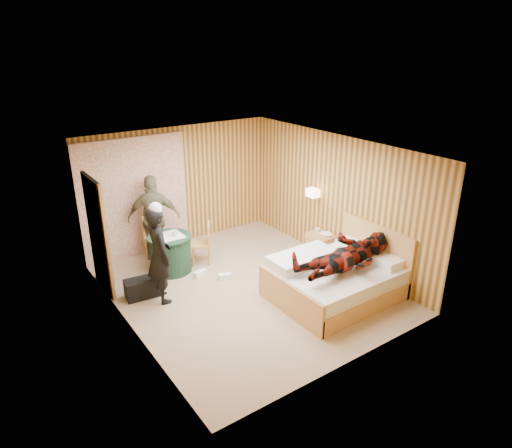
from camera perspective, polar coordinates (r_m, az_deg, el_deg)
floor at (r=8.21m, az=-1.37°, el=-7.95°), size 4.20×5.00×0.01m
ceiling at (r=7.29m, az=-1.55°, el=9.33°), size 4.20×5.00×0.01m
wall_back at (r=9.73m, az=-9.61°, el=4.67°), size 4.20×0.02×2.50m
wall_left at (r=6.84m, az=-16.34°, el=-3.57°), size 0.02×5.00×2.50m
wall_right at (r=8.91m, az=9.90°, el=3.03°), size 0.02×5.00×2.50m
curtain at (r=9.33m, az=-14.94°, el=3.14°), size 2.20×0.08×2.40m
doorway at (r=8.18m, az=-19.17°, el=-1.37°), size 0.06×0.90×2.05m
wall_lamp at (r=9.09m, az=7.15°, el=3.90°), size 0.26×0.24×0.16m
bed at (r=7.94m, az=9.86°, el=-6.77°), size 2.03×1.60×1.10m
nightstand at (r=9.20m, az=8.09°, el=-2.79°), size 0.41×0.55×0.53m
round_table at (r=8.77m, az=-10.60°, el=-3.60°), size 0.82×0.82×0.72m
chair_far at (r=9.24m, az=-12.45°, el=-1.18°), size 0.49×0.49×0.93m
chair_near at (r=8.94m, az=-6.48°, el=-2.03°), size 0.51×0.51×0.83m
duffel_bag at (r=8.11m, az=-13.99°, el=-7.74°), size 0.61×0.37×0.33m
sneaker_left at (r=8.47m, az=-3.88°, el=-6.58°), size 0.26×0.17×0.11m
sneaker_right at (r=8.61m, az=-7.02°, el=-6.18°), size 0.27×0.16×0.11m
woman_standing at (r=7.65m, az=-12.00°, el=-3.80°), size 0.44×0.63×1.66m
man_at_table at (r=9.16m, az=-12.62°, el=0.76°), size 1.09×0.81×1.72m
man_on_bed at (r=7.53m, az=11.53°, el=-2.96°), size 0.86×0.67×1.77m
book_lower at (r=9.06m, az=8.39°, el=-1.36°), size 0.22×0.26×0.02m
book_upper at (r=9.05m, az=8.40°, el=-1.25°), size 0.25×0.27×0.02m
cup_nightstand at (r=9.16m, az=7.65°, el=-0.79°), size 0.13×0.13×0.09m
cup_table at (r=8.60m, az=-10.05°, el=-1.11°), size 0.15×0.15×0.10m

